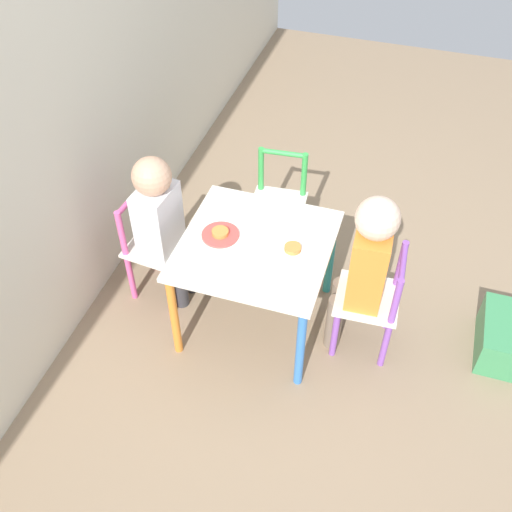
{
  "coord_description": "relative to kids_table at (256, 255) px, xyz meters",
  "views": [
    {
      "loc": [
        -1.68,
        -0.53,
        2.16
      ],
      "look_at": [
        0.0,
        0.0,
        0.41
      ],
      "focal_mm": 42.0,
      "sensor_mm": 36.0,
      "label": 1
    }
  ],
  "objects": [
    {
      "name": "ground_plane",
      "position": [
        0.0,
        0.0,
        -0.41
      ],
      "size": [
        6.0,
        6.0,
        0.0
      ],
      "primitive_type": "plane",
      "color": "#8C755B"
    },
    {
      "name": "house_wall",
      "position": [
        0.0,
        0.8,
        0.89
      ],
      "size": [
        6.0,
        0.06,
        2.6
      ],
      "color": "beige",
      "rests_on": "ground_plane"
    },
    {
      "name": "kids_table",
      "position": [
        0.0,
        0.0,
        0.0
      ],
      "size": [
        0.61,
        0.61,
        0.48
      ],
      "color": "silver",
      "rests_on": "ground_plane"
    },
    {
      "name": "chair_purple",
      "position": [
        0.02,
        -0.5,
        -0.15
      ],
      "size": [
        0.27,
        0.27,
        0.53
      ],
      "rotation": [
        0.0,
        0.0,
        -3.09
      ],
      "color": "silver",
      "rests_on": "ground_plane"
    },
    {
      "name": "chair_pink",
      "position": [
        0.05,
        0.5,
        -0.15
      ],
      "size": [
        0.28,
        0.28,
        0.53
      ],
      "rotation": [
        0.0,
        0.0,
        -0.1
      ],
      "color": "silver",
      "rests_on": "ground_plane"
    },
    {
      "name": "chair_green",
      "position": [
        0.5,
        0.04,
        -0.15
      ],
      "size": [
        0.28,
        0.28,
        0.53
      ],
      "rotation": [
        0.0,
        0.0,
        -1.48
      ],
      "color": "silver",
      "rests_on": "ground_plane"
    },
    {
      "name": "child_front",
      "position": [
        0.02,
        -0.44,
        0.07
      ],
      "size": [
        0.21,
        0.22,
        0.8
      ],
      "rotation": [
        0.0,
        0.0,
        -3.09
      ],
      "color": "#7A6B5B",
      "rests_on": "ground_plane"
    },
    {
      "name": "child_back",
      "position": [
        0.04,
        0.44,
        0.05
      ],
      "size": [
        0.21,
        0.22,
        0.77
      ],
      "rotation": [
        0.0,
        0.0,
        -0.1
      ],
      "color": "#38383D",
      "rests_on": "ground_plane"
    },
    {
      "name": "plate_front",
      "position": [
        -0.0,
        -0.15,
        0.08
      ],
      "size": [
        0.15,
        0.15,
        0.03
      ],
      "color": "white",
      "rests_on": "kids_table"
    },
    {
      "name": "plate_back",
      "position": [
        0.0,
        0.15,
        0.08
      ],
      "size": [
        0.16,
        0.16,
        0.03
      ],
      "color": "#E54C47",
      "rests_on": "kids_table"
    },
    {
      "name": "storage_bin",
      "position": [
        0.15,
        -1.06,
        -0.32
      ],
      "size": [
        0.32,
        0.18,
        0.18
      ],
      "color": "#3D8E56",
      "rests_on": "ground_plane"
    }
  ]
}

